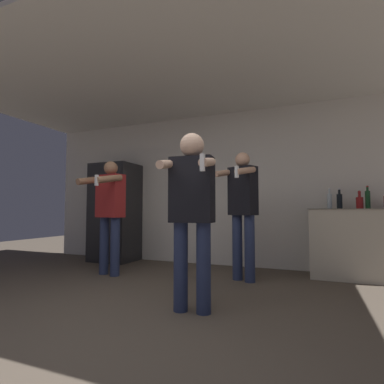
% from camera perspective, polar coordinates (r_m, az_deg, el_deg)
% --- Properties ---
extents(ground_plane, '(14.00, 14.00, 0.00)m').
position_cam_1_polar(ground_plane, '(2.46, -15.21, -24.99)').
color(ground_plane, '#4C4238').
extents(wall_back, '(7.00, 0.06, 2.55)m').
position_cam_1_polar(wall_back, '(5.06, 6.42, 0.69)').
color(wall_back, silver).
rests_on(wall_back, ground_plane).
extents(ceiling_slab, '(7.00, 3.52, 0.05)m').
position_cam_1_polar(ceiling_slab, '(3.97, -0.24, 21.36)').
color(ceiling_slab, silver).
rests_on(ceiling_slab, wall_back).
extents(refrigerator, '(0.76, 0.68, 1.74)m').
position_cam_1_polar(refrigerator, '(5.62, -14.45, -3.74)').
color(refrigerator, '#262628').
rests_on(refrigerator, ground_plane).
extents(counter, '(1.15, 0.59, 0.93)m').
position_cam_1_polar(counter, '(4.59, 28.56, -8.60)').
color(counter, '#BCB29E').
rests_on(counter, ground_plane).
extents(bottle_clear_vodka, '(0.07, 0.07, 0.29)m').
position_cam_1_polar(bottle_clear_vodka, '(4.61, 26.28, -1.43)').
color(bottle_clear_vodka, black).
rests_on(bottle_clear_vodka, counter).
extents(bottle_green_wine, '(0.06, 0.06, 0.29)m').
position_cam_1_polar(bottle_green_wine, '(4.60, 24.72, -1.45)').
color(bottle_green_wine, silver).
rests_on(bottle_green_wine, counter).
extents(bottle_brown_liquor, '(0.09, 0.09, 0.24)m').
position_cam_1_polar(bottle_brown_liquor, '(4.63, 29.31, -1.66)').
color(bottle_brown_liquor, maroon).
rests_on(bottle_brown_liquor, counter).
extents(bottle_short_whiskey, '(0.06, 0.06, 0.31)m').
position_cam_1_polar(bottle_short_whiskey, '(4.65, 30.47, -1.14)').
color(bottle_short_whiskey, '#194723').
rests_on(bottle_short_whiskey, counter).
extents(person_woman_foreground, '(0.47, 0.45, 1.61)m').
position_cam_1_polar(person_woman_foreground, '(2.71, -0.04, -2.72)').
color(person_woman_foreground, navy).
rests_on(person_woman_foreground, ground_plane).
extents(person_man_side, '(0.55, 0.59, 1.61)m').
position_cam_1_polar(person_man_side, '(4.40, -15.46, -2.82)').
color(person_man_side, navy).
rests_on(person_man_side, ground_plane).
extents(person_spectator_back, '(0.53, 0.57, 1.67)m').
position_cam_1_polar(person_spectator_back, '(3.95, 9.61, -2.78)').
color(person_spectator_back, navy).
rests_on(person_spectator_back, ground_plane).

